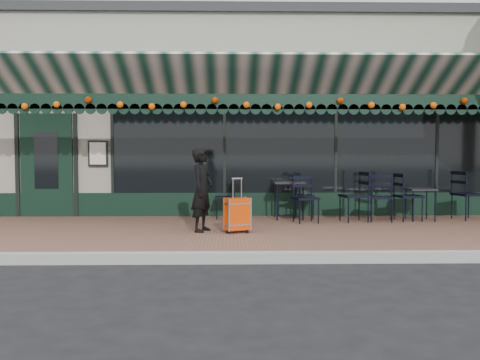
{
  "coord_description": "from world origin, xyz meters",
  "views": [
    {
      "loc": [
        -0.89,
        -6.95,
        1.5
      ],
      "look_at": [
        -0.72,
        1.6,
        1.05
      ],
      "focal_mm": 38.0,
      "sensor_mm": 36.0,
      "label": 1
    }
  ],
  "objects_px": {
    "woman": "(202,190)",
    "chair_b_right": "(304,196)",
    "cafe_table_b": "(289,185)",
    "chair_b_left": "(225,198)",
    "chair_b_front": "(306,199)",
    "chair_a_right": "(408,197)",
    "chair_a_extra": "(468,195)",
    "suitcase": "(237,215)",
    "chair_a_left": "(354,196)",
    "chair_a_front": "(382,198)",
    "cafe_table_a": "(420,192)"
  },
  "relations": [
    {
      "from": "woman",
      "to": "chair_b_right",
      "type": "distance_m",
      "value": 2.73
    },
    {
      "from": "woman",
      "to": "cafe_table_b",
      "type": "height_order",
      "value": "woman"
    },
    {
      "from": "woman",
      "to": "chair_b_right",
      "type": "height_order",
      "value": "woman"
    },
    {
      "from": "chair_b_left",
      "to": "chair_b_front",
      "type": "bearing_deg",
      "value": 63.87
    },
    {
      "from": "chair_a_right",
      "to": "chair_a_extra",
      "type": "xyz_separation_m",
      "value": [
        1.28,
        0.17,
        0.02
      ]
    },
    {
      "from": "suitcase",
      "to": "chair_b_front",
      "type": "distance_m",
      "value": 1.84
    },
    {
      "from": "chair_a_left",
      "to": "chair_a_right",
      "type": "height_order",
      "value": "chair_a_left"
    },
    {
      "from": "cafe_table_b",
      "to": "suitcase",
      "type": "bearing_deg",
      "value": -120.55
    },
    {
      "from": "cafe_table_b",
      "to": "chair_b_right",
      "type": "xyz_separation_m",
      "value": [
        0.34,
        0.1,
        -0.24
      ]
    },
    {
      "from": "chair_b_right",
      "to": "chair_a_front",
      "type": "bearing_deg",
      "value": -101.7
    },
    {
      "from": "chair_a_extra",
      "to": "chair_b_right",
      "type": "bearing_deg",
      "value": 69.57
    },
    {
      "from": "woman",
      "to": "cafe_table_b",
      "type": "bearing_deg",
      "value": -24.81
    },
    {
      "from": "woman",
      "to": "chair_a_left",
      "type": "xyz_separation_m",
      "value": [
        2.93,
        1.2,
        -0.22
      ]
    },
    {
      "from": "chair_a_right",
      "to": "woman",
      "type": "bearing_deg",
      "value": 100.35
    },
    {
      "from": "chair_a_left",
      "to": "chair_a_right",
      "type": "bearing_deg",
      "value": 85.04
    },
    {
      "from": "chair_a_left",
      "to": "chair_b_right",
      "type": "relative_size",
      "value": 1.09
    },
    {
      "from": "woman",
      "to": "chair_a_extra",
      "type": "height_order",
      "value": "woman"
    },
    {
      "from": "cafe_table_a",
      "to": "chair_b_left",
      "type": "height_order",
      "value": "chair_b_left"
    },
    {
      "from": "cafe_table_a",
      "to": "chair_a_left",
      "type": "xyz_separation_m",
      "value": [
        -1.38,
        -0.17,
        -0.08
      ]
    },
    {
      "from": "chair_a_front",
      "to": "chair_b_front",
      "type": "height_order",
      "value": "chair_a_front"
    },
    {
      "from": "woman",
      "to": "suitcase",
      "type": "relative_size",
      "value": 1.56
    },
    {
      "from": "chair_a_left",
      "to": "chair_b_left",
      "type": "relative_size",
      "value": 1.18
    },
    {
      "from": "cafe_table_a",
      "to": "chair_a_extra",
      "type": "bearing_deg",
      "value": 6.03
    },
    {
      "from": "cafe_table_a",
      "to": "chair_b_right",
      "type": "relative_size",
      "value": 0.7
    },
    {
      "from": "chair_a_right",
      "to": "chair_b_right",
      "type": "xyz_separation_m",
      "value": [
        -2.02,
        0.49,
        -0.02
      ]
    },
    {
      "from": "chair_a_right",
      "to": "chair_a_front",
      "type": "distance_m",
      "value": 0.57
    },
    {
      "from": "suitcase",
      "to": "chair_a_extra",
      "type": "xyz_separation_m",
      "value": [
        4.73,
        1.64,
        0.19
      ]
    },
    {
      "from": "woman",
      "to": "cafe_table_a",
      "type": "distance_m",
      "value": 4.53
    },
    {
      "from": "chair_a_left",
      "to": "chair_a_right",
      "type": "distance_m",
      "value": 1.12
    },
    {
      "from": "suitcase",
      "to": "cafe_table_b",
      "type": "distance_m",
      "value": 2.18
    },
    {
      "from": "suitcase",
      "to": "chair_b_right",
      "type": "height_order",
      "value": "suitcase"
    },
    {
      "from": "woman",
      "to": "chair_a_front",
      "type": "bearing_deg",
      "value": -50.49
    },
    {
      "from": "chair_a_left",
      "to": "chair_a_extra",
      "type": "height_order",
      "value": "chair_a_extra"
    },
    {
      "from": "chair_b_right",
      "to": "chair_b_front",
      "type": "relative_size",
      "value": 0.99
    },
    {
      "from": "chair_a_left",
      "to": "chair_b_front",
      "type": "height_order",
      "value": "chair_a_left"
    },
    {
      "from": "chair_a_right",
      "to": "chair_b_left",
      "type": "relative_size",
      "value": 1.13
    },
    {
      "from": "chair_a_left",
      "to": "cafe_table_b",
      "type": "bearing_deg",
      "value": -122.34
    },
    {
      "from": "cafe_table_a",
      "to": "chair_b_front",
      "type": "distance_m",
      "value": 2.38
    },
    {
      "from": "chair_a_left",
      "to": "chair_b_right",
      "type": "bearing_deg",
      "value": -134.22
    },
    {
      "from": "cafe_table_b",
      "to": "chair_a_extra",
      "type": "distance_m",
      "value": 3.64
    },
    {
      "from": "cafe_table_a",
      "to": "chair_b_left",
      "type": "bearing_deg",
      "value": 174.06
    },
    {
      "from": "chair_a_left",
      "to": "chair_b_right",
      "type": "height_order",
      "value": "chair_a_left"
    },
    {
      "from": "chair_b_right",
      "to": "chair_b_front",
      "type": "distance_m",
      "value": 0.72
    },
    {
      "from": "cafe_table_b",
      "to": "chair_a_right",
      "type": "bearing_deg",
      "value": -9.31
    },
    {
      "from": "chair_a_right",
      "to": "suitcase",
      "type": "bearing_deg",
      "value": 105.43
    },
    {
      "from": "chair_a_right",
      "to": "chair_a_front",
      "type": "relative_size",
      "value": 1.03
    },
    {
      "from": "woman",
      "to": "chair_b_left",
      "type": "height_order",
      "value": "woman"
    },
    {
      "from": "suitcase",
      "to": "chair_b_right",
      "type": "bearing_deg",
      "value": 30.28
    },
    {
      "from": "chair_b_left",
      "to": "chair_b_right",
      "type": "distance_m",
      "value": 1.66
    },
    {
      "from": "woman",
      "to": "chair_a_front",
      "type": "relative_size",
      "value": 1.54
    }
  ]
}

